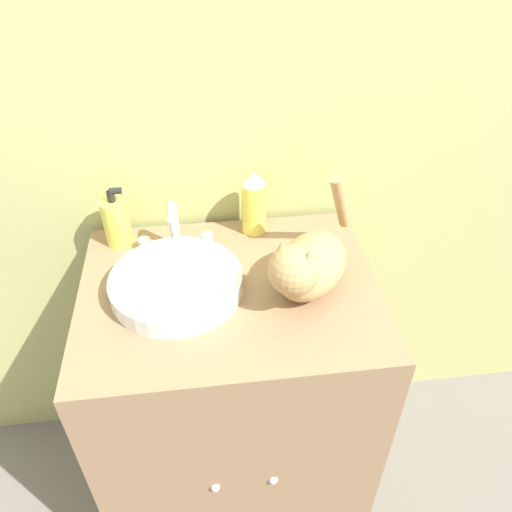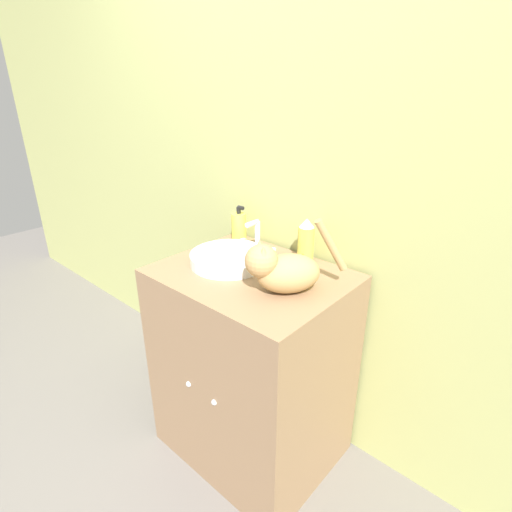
% 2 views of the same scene
% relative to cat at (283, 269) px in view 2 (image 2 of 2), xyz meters
% --- Properties ---
extents(ground_plane, '(8.00, 8.00, 0.00)m').
position_rel_cat_xyz_m(ground_plane, '(-0.18, -0.25, -0.99)').
color(ground_plane, slate).
extents(wall_back, '(6.00, 0.05, 2.50)m').
position_rel_cat_xyz_m(wall_back, '(-0.18, 0.37, 0.26)').
color(wall_back, tan).
rests_on(wall_back, ground_plane).
extents(vanity_cabinet, '(0.74, 0.59, 0.91)m').
position_rel_cat_xyz_m(vanity_cabinet, '(-0.18, 0.04, -0.54)').
color(vanity_cabinet, '#8C6B4C').
rests_on(vanity_cabinet, ground_plane).
extents(sink_basin, '(0.32, 0.32, 0.05)m').
position_rel_cat_xyz_m(sink_basin, '(-0.31, 0.04, -0.06)').
color(sink_basin, white).
rests_on(sink_basin, vanity_cabinet).
extents(faucet, '(0.20, 0.08, 0.15)m').
position_rel_cat_xyz_m(faucet, '(-0.31, 0.21, -0.03)').
color(faucet, silver).
rests_on(faucet, vanity_cabinet).
extents(cat, '(0.29, 0.34, 0.27)m').
position_rel_cat_xyz_m(cat, '(0.00, 0.00, 0.00)').
color(cat, tan).
rests_on(cat, vanity_cabinet).
extents(soap_bottle, '(0.07, 0.07, 0.17)m').
position_rel_cat_xyz_m(soap_bottle, '(-0.47, 0.26, -0.02)').
color(soap_bottle, '#EADB4C').
rests_on(soap_bottle, vanity_cabinet).
extents(spray_bottle, '(0.07, 0.07, 0.19)m').
position_rel_cat_xyz_m(spray_bottle, '(-0.09, 0.27, 0.00)').
color(spray_bottle, '#EADB4C').
rests_on(spray_bottle, vanity_cabinet).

